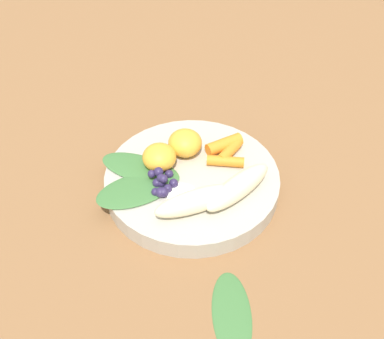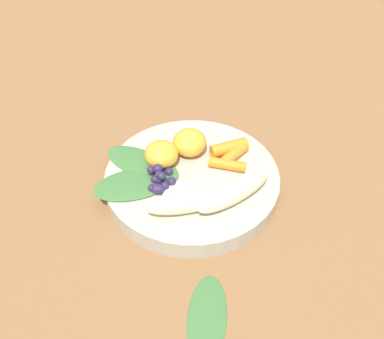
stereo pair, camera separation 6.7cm
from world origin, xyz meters
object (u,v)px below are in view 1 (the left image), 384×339
(banana_peeled_left, at_px, (238,187))
(orange_segment_near, at_px, (159,157))
(banana_peeled_right, at_px, (197,201))
(bowl, at_px, (192,181))
(kale_leaf_stray, at_px, (232,313))

(banana_peeled_left, bearing_deg, orange_segment_near, 109.16)
(banana_peeled_left, xyz_separation_m, banana_peeled_right, (0.04, -0.04, 0.00))
(bowl, bearing_deg, orange_segment_near, -89.51)
(banana_peeled_right, bearing_deg, orange_segment_near, 101.26)
(banana_peeled_left, xyz_separation_m, orange_segment_near, (-0.02, -0.12, 0.00))
(kale_leaf_stray, bearing_deg, banana_peeled_left, 172.19)
(bowl, relative_size, banana_peeled_right, 2.13)
(orange_segment_near, relative_size, kale_leaf_stray, 0.43)
(kale_leaf_stray, bearing_deg, orange_segment_near, -159.15)
(bowl, height_order, orange_segment_near, orange_segment_near)
(banana_peeled_left, distance_m, banana_peeled_right, 0.06)
(banana_peeled_left, bearing_deg, kale_leaf_stray, -139.25)
(banana_peeled_right, distance_m, orange_segment_near, 0.10)
(banana_peeled_left, relative_size, kale_leaf_stray, 1.04)
(orange_segment_near, bearing_deg, banana_peeled_left, 82.44)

